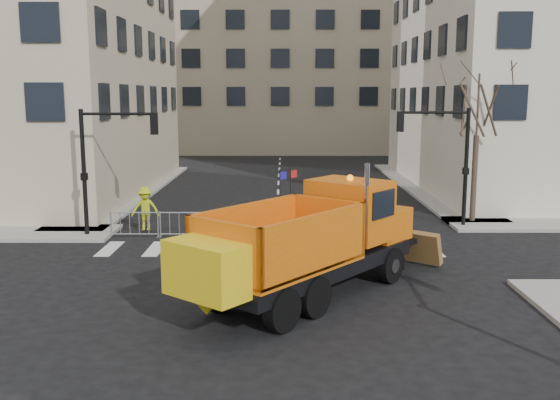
{
  "coord_description": "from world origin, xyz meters",
  "views": [
    {
      "loc": [
        0.33,
        -18.26,
        5.99
      ],
      "look_at": [
        0.21,
        2.5,
        2.46
      ],
      "focal_mm": 40.0,
      "sensor_mm": 36.0,
      "label": 1
    }
  ],
  "objects_px": {
    "cop_c": "(400,245)",
    "plow_truck": "(307,240)",
    "cop_b": "(371,233)",
    "newspaper_box": "(368,212)",
    "cop_a": "(368,230)",
    "worker": "(145,208)"
  },
  "relations": [
    {
      "from": "cop_c",
      "to": "plow_truck",
      "type": "bearing_deg",
      "value": 7.64
    },
    {
      "from": "cop_c",
      "to": "worker",
      "type": "height_order",
      "value": "worker"
    },
    {
      "from": "newspaper_box",
      "to": "cop_a",
      "type": "bearing_deg",
      "value": -114.54
    },
    {
      "from": "worker",
      "to": "cop_c",
      "type": "bearing_deg",
      "value": -32.07
    },
    {
      "from": "cop_c",
      "to": "worker",
      "type": "bearing_deg",
      "value": -64.71
    },
    {
      "from": "newspaper_box",
      "to": "worker",
      "type": "bearing_deg",
      "value": 170.29
    },
    {
      "from": "cop_b",
      "to": "newspaper_box",
      "type": "bearing_deg",
      "value": -110.38
    },
    {
      "from": "cop_a",
      "to": "newspaper_box",
      "type": "xyz_separation_m",
      "value": [
        0.59,
        4.48,
        -0.15
      ]
    },
    {
      "from": "plow_truck",
      "to": "cop_a",
      "type": "xyz_separation_m",
      "value": [
        2.55,
        5.57,
        -0.92
      ]
    },
    {
      "from": "cop_a",
      "to": "cop_b",
      "type": "bearing_deg",
      "value": 85.63
    },
    {
      "from": "cop_b",
      "to": "cop_a",
      "type": "bearing_deg",
      "value": -103.98
    },
    {
      "from": "cop_c",
      "to": "worker",
      "type": "distance_m",
      "value": 11.54
    },
    {
      "from": "plow_truck",
      "to": "cop_a",
      "type": "distance_m",
      "value": 6.19
    },
    {
      "from": "cop_b",
      "to": "newspaper_box",
      "type": "xyz_separation_m",
      "value": [
        0.59,
        5.25,
        -0.21
      ]
    },
    {
      "from": "plow_truck",
      "to": "cop_b",
      "type": "distance_m",
      "value": 5.5
    },
    {
      "from": "plow_truck",
      "to": "newspaper_box",
      "type": "height_order",
      "value": "plow_truck"
    },
    {
      "from": "plow_truck",
      "to": "worker",
      "type": "bearing_deg",
      "value": 76.54
    },
    {
      "from": "worker",
      "to": "cop_a",
      "type": "bearing_deg",
      "value": -21.58
    },
    {
      "from": "cop_a",
      "to": "worker",
      "type": "relative_size",
      "value": 0.9
    },
    {
      "from": "cop_b",
      "to": "worker",
      "type": "xyz_separation_m",
      "value": [
        -9.25,
        3.99,
        0.19
      ]
    },
    {
      "from": "cop_a",
      "to": "cop_b",
      "type": "height_order",
      "value": "cop_b"
    },
    {
      "from": "worker",
      "to": "newspaper_box",
      "type": "height_order",
      "value": "worker"
    }
  ]
}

